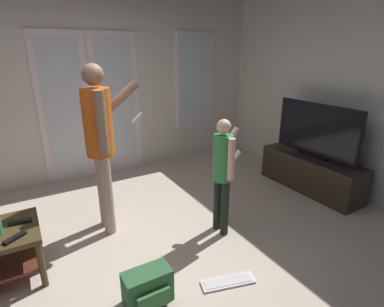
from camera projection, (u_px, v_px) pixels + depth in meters
The scene contains 11 objects.
ground_plane at pixel (137, 267), 2.61m from camera, with size 5.89×4.67×0.02m, color beige.
wall_back_with_doors at pixel (77, 90), 4.10m from camera, with size 5.89×0.09×2.60m.
wall_right_plain at pixel (361, 94), 3.58m from camera, with size 0.06×4.67×2.57m.
tv_stand at pixel (311, 173), 3.98m from camera, with size 0.42×1.38×0.46m.
flat_screen_tv at pixel (316, 131), 3.79m from camera, with size 0.08×1.18×0.70m.
person_adult at pixel (101, 136), 2.85m from camera, with size 0.65×0.45×1.68m.
person_child at pixel (223, 167), 2.89m from camera, with size 0.42×0.33×1.19m.
backpack at pixel (148, 287), 2.20m from camera, with size 0.35×0.22×0.26m.
loose_keyboard at pixel (228, 282), 2.42m from camera, with size 0.46×0.24×0.02m.
tv_remote_black at pixel (20, 222), 2.45m from camera, with size 0.17×0.05×0.02m, color black.
dvd_remote_slim at pixel (15, 238), 2.24m from camera, with size 0.17×0.05×0.02m, color black.
Camera 1 is at (-0.67, -2.08, 1.79)m, focal length 27.90 mm.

